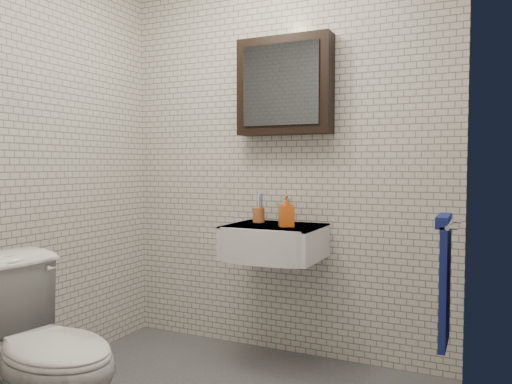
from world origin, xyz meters
TOP-DOWN VIEW (x-y plane):
  - room_shell at (0.00, 0.00)m, footprint 2.22×2.02m
  - washbasin at (0.05, 0.73)m, footprint 0.55×0.50m
  - faucet at (0.05, 0.93)m, footprint 0.06×0.20m
  - mirror_cabinet at (0.05, 0.93)m, footprint 0.60×0.15m
  - towel_rail at (1.04, 0.35)m, footprint 0.09×0.30m
  - toothbrush_cup at (-0.10, 0.86)m, footprint 0.10×0.10m
  - soap_bottle at (0.14, 0.73)m, footprint 0.12×0.12m
  - toilet at (-0.49, -0.48)m, footprint 0.86×0.59m

SIDE VIEW (x-z plane):
  - toilet at x=-0.49m, z-range 0.00..0.81m
  - towel_rail at x=1.04m, z-range 0.43..1.01m
  - washbasin at x=0.05m, z-range 0.66..0.86m
  - toothbrush_cup at x=-0.10m, z-range 0.80..1.00m
  - faucet at x=0.05m, z-range 0.84..0.99m
  - soap_bottle at x=0.14m, z-range 0.85..1.03m
  - room_shell at x=0.00m, z-range 0.21..2.72m
  - mirror_cabinet at x=0.05m, z-range 1.40..2.00m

